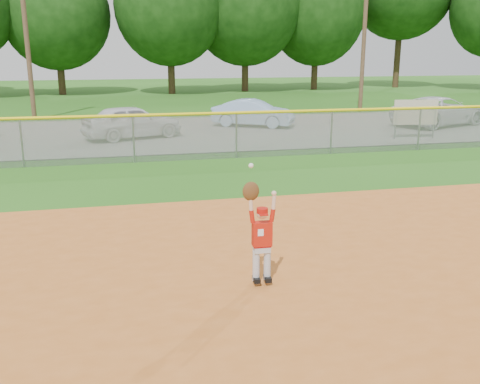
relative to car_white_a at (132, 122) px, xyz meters
name	(u,v)px	position (x,y,z in m)	size (l,w,h in m)	color
ground	(372,281)	(3.25, -14.77, -0.70)	(120.00, 120.00, 0.00)	#235914
parking_strip	(207,131)	(3.25, 1.23, -0.68)	(44.00, 10.00, 0.03)	slate
car_white_a	(132,122)	(0.00, 0.00, 0.00)	(1.58, 3.92, 1.34)	silver
car_blue	(253,113)	(5.57, 2.24, -0.05)	(1.31, 3.75, 1.23)	#8BAACF
car_white_b	(439,111)	(14.19, 0.70, 0.00)	(2.23, 4.83, 1.34)	silver
sponsor_sign	(416,113)	(11.02, -2.60, 0.34)	(1.76, 0.31, 1.58)	gray
outfield_fence	(236,132)	(3.25, -4.77, 0.18)	(40.06, 0.10, 1.55)	gray
power_lines	(206,26)	(4.25, 7.23, 3.98)	(19.40, 0.24, 9.00)	#4C3823
ballplayer	(260,233)	(1.48, -14.58, 0.17)	(0.51, 0.22, 1.83)	silver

